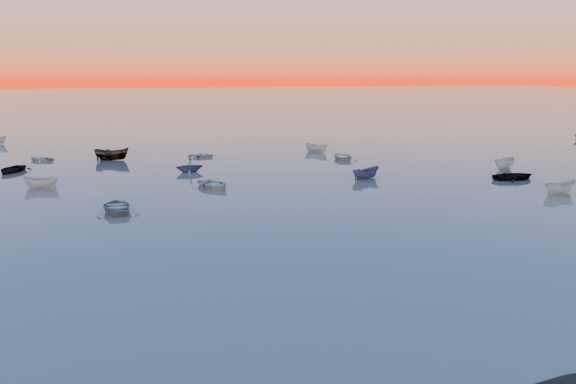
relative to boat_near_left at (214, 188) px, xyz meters
name	(u,v)px	position (x,y,z in m)	size (l,w,h in m)	color
ground	(219,127)	(8.68, 61.82, 0.00)	(600.00, 600.00, 0.00)	#6C635A
moored_fleet	(267,162)	(8.68, 14.82, 0.00)	(124.00, 58.00, 1.20)	beige
boat_near_left	(214,188)	(0.00, 0.00, 0.00)	(4.43, 1.85, 1.11)	beige
boat_near_center	(366,179)	(16.36, 0.80, 0.00)	(3.51, 1.48, 1.21)	navy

